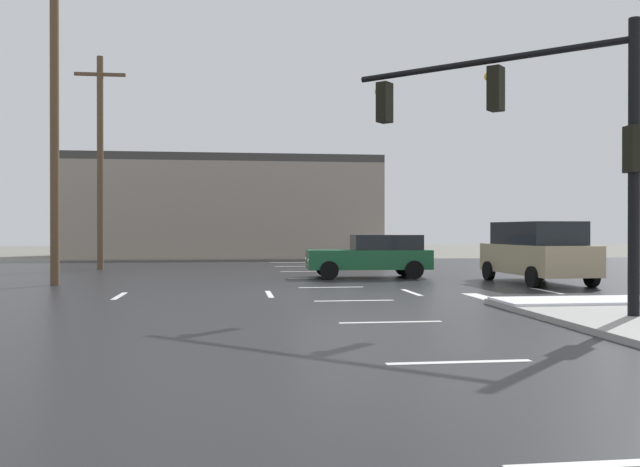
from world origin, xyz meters
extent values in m
plane|color=slate|center=(0.00, 0.00, 0.00)|extent=(120.00, 120.00, 0.00)
cube|color=#232326|center=(0.00, 0.00, 0.01)|extent=(44.00, 44.00, 0.02)
cube|color=white|center=(5.00, -4.00, 0.17)|extent=(4.00, 1.60, 0.06)
cube|color=silver|center=(0.00, -14.00, 0.02)|extent=(2.00, 0.15, 0.01)
cube|color=silver|center=(0.00, -10.00, 0.02)|extent=(2.00, 0.15, 0.01)
cube|color=silver|center=(0.00, -6.00, 0.02)|extent=(2.00, 0.15, 0.01)
cube|color=silver|center=(0.00, -2.00, 0.02)|extent=(2.00, 0.15, 0.01)
cube|color=silver|center=(0.00, 2.00, 0.02)|extent=(2.00, 0.15, 0.01)
cube|color=silver|center=(0.00, 6.00, 0.02)|extent=(2.00, 0.15, 0.01)
cube|color=silver|center=(0.00, 10.00, 0.02)|extent=(2.00, 0.15, 0.01)
cube|color=silver|center=(0.00, 14.00, 0.02)|extent=(2.00, 0.15, 0.01)
cube|color=silver|center=(0.00, 18.00, 0.02)|extent=(2.00, 0.15, 0.01)
cube|color=silver|center=(-6.00, 0.00, 0.02)|extent=(0.15, 2.00, 0.01)
cube|color=silver|center=(-2.00, 0.00, 0.02)|extent=(0.15, 2.00, 0.01)
cube|color=silver|center=(2.00, 0.00, 0.02)|extent=(0.15, 2.00, 0.01)
cube|color=silver|center=(6.00, 0.00, 0.02)|extent=(0.15, 2.00, 0.01)
cube|color=silver|center=(3.50, -4.00, 0.02)|extent=(0.45, 7.00, 0.01)
cylinder|color=black|center=(4.64, -6.55, 3.00)|extent=(0.22, 0.22, 5.71)
cylinder|color=black|center=(2.39, -4.46, 5.45)|extent=(4.58, 4.30, 0.14)
cube|color=black|center=(2.62, -4.66, 4.83)|extent=(0.45, 0.45, 0.95)
sphere|color=yellow|center=(2.50, -4.56, 5.11)|extent=(0.20, 0.20, 0.20)
cube|color=black|center=(0.60, -2.78, 4.83)|extent=(0.45, 0.45, 0.95)
sphere|color=yellow|center=(0.48, -2.67, 5.11)|extent=(0.20, 0.20, 0.20)
cube|color=black|center=(4.64, -6.55, 3.34)|extent=(0.28, 0.36, 0.90)
cube|color=gray|center=(-3.48, 28.53, 3.06)|extent=(20.43, 8.00, 6.11)
cube|color=#3F3D3A|center=(-3.48, 28.53, 6.36)|extent=(20.43, 8.00, 0.50)
cube|color=tan|center=(6.96, 2.70, 0.82)|extent=(2.16, 4.88, 0.95)
cube|color=black|center=(6.96, 2.70, 1.67)|extent=(1.94, 3.44, 0.75)
cylinder|color=black|center=(5.92, 4.29, 0.35)|extent=(0.25, 0.67, 0.66)
cylinder|color=black|center=(7.86, 4.38, 0.35)|extent=(0.25, 0.67, 0.66)
cylinder|color=black|center=(6.06, 1.03, 0.35)|extent=(0.25, 0.67, 0.66)
cylinder|color=black|center=(8.01, 1.12, 0.35)|extent=(0.25, 0.67, 0.66)
sphere|color=white|center=(6.24, 5.02, 0.82)|extent=(0.18, 0.18, 0.18)
sphere|color=white|center=(7.48, 5.08, 0.82)|extent=(0.18, 0.18, 0.18)
cube|color=#195933|center=(1.97, 6.09, 0.70)|extent=(4.57, 1.97, 0.70)
cube|color=black|center=(2.64, 6.06, 1.33)|extent=(2.54, 1.75, 0.55)
cylinder|color=black|center=(0.40, 5.25, 0.35)|extent=(0.67, 0.25, 0.66)
cylinder|color=black|center=(0.47, 7.05, 0.35)|extent=(0.67, 0.25, 0.66)
cylinder|color=black|center=(3.46, 5.13, 0.35)|extent=(0.67, 0.25, 0.66)
cylinder|color=black|center=(3.53, 6.93, 0.35)|extent=(0.67, 0.25, 0.66)
sphere|color=white|center=(-0.25, 5.60, 0.70)|extent=(0.18, 0.18, 0.18)
sphere|color=white|center=(-0.21, 6.75, 0.70)|extent=(0.18, 0.18, 0.18)
cylinder|color=brown|center=(-8.61, 3.90, 5.34)|extent=(0.28, 0.28, 10.68)
cylinder|color=brown|center=(-8.80, 12.56, 4.73)|extent=(0.28, 0.28, 9.46)
cube|color=brown|center=(-8.80, 12.56, 8.66)|extent=(2.20, 0.14, 0.14)
camera|label=1|loc=(-3.01, -18.87, 1.80)|focal=38.66mm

